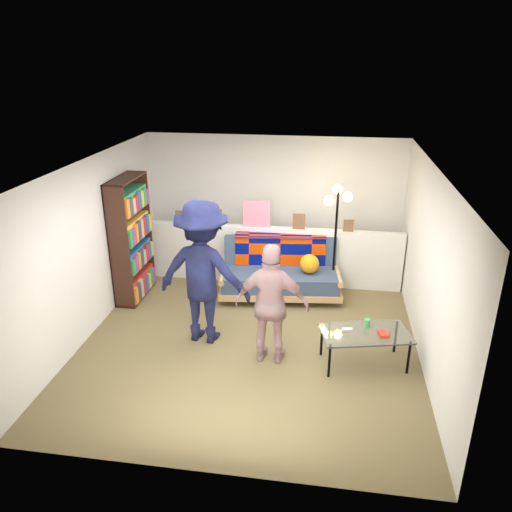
{
  "coord_description": "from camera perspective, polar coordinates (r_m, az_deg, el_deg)",
  "views": [
    {
      "loc": [
        0.98,
        -5.99,
        3.7
      ],
      "look_at": [
        0.0,
        0.4,
        1.05
      ],
      "focal_mm": 35.0,
      "sensor_mm": 36.0,
      "label": 1
    }
  ],
  "objects": [
    {
      "name": "ledge_decor",
      "position": [
        8.26,
        -0.11,
        4.5
      ],
      "size": [
        2.97,
        0.02,
        0.45
      ],
      "color": "brown",
      "rests_on": "half_wall_ledge"
    },
    {
      "name": "coffee_table",
      "position": [
        6.45,
        12.43,
        -8.74
      ],
      "size": [
        1.2,
        0.83,
        0.57
      ],
      "color": "black",
      "rests_on": "ground"
    },
    {
      "name": "floor_lamp",
      "position": [
        7.86,
        9.19,
        4.14
      ],
      "size": [
        0.42,
        0.35,
        1.82
      ],
      "color": "black",
      "rests_on": "ground"
    },
    {
      "name": "bookshelf",
      "position": [
        8.11,
        -14.05,
        1.49
      ],
      "size": [
        0.33,
        0.98,
        1.95
      ],
      "color": "black",
      "rests_on": "ground"
    },
    {
      "name": "room_shell",
      "position": [
        6.84,
        0.09,
        5.04
      ],
      "size": [
        4.6,
        5.05,
        2.45
      ],
      "color": "silver",
      "rests_on": "ground"
    },
    {
      "name": "ground",
      "position": [
        7.11,
        -0.49,
        -9.08
      ],
      "size": [
        5.0,
        5.0,
        0.0
      ],
      "primitive_type": "plane",
      "color": "brown",
      "rests_on": "ground"
    },
    {
      "name": "futon_sofa",
      "position": [
        8.09,
        2.9,
        -1.93
      ],
      "size": [
        2.02,
        1.14,
        0.83
      ],
      "color": "tan",
      "rests_on": "ground"
    },
    {
      "name": "person_left",
      "position": [
        6.65,
        -6.07,
        -1.89
      ],
      "size": [
        1.36,
        0.9,
        1.98
      ],
      "primitive_type": "imported",
      "rotation": [
        0.0,
        0.0,
        3.01
      ],
      "color": "black",
      "rests_on": "ground"
    },
    {
      "name": "person_right",
      "position": [
        6.21,
        1.81,
        -5.58
      ],
      "size": [
        0.95,
        0.43,
        1.59
      ],
      "primitive_type": "imported",
      "rotation": [
        0.0,
        0.0,
        3.09
      ],
      "color": "pink",
      "rests_on": "ground"
    },
    {
      "name": "half_wall_ledge",
      "position": [
        8.48,
        1.43,
        0.11
      ],
      "size": [
        4.45,
        0.15,
        1.0
      ],
      "primitive_type": "cube",
      "color": "silver",
      "rests_on": "ground"
    }
  ]
}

